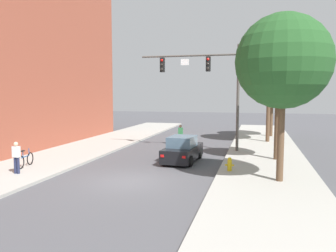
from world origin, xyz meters
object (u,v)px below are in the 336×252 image
Objects in this scene: pedestrian_sidewalk_left_walker at (16,156)px; pedestrian_crossing_road at (181,134)px; fire_hydrant at (230,164)px; street_tree_nearest at (283,62)px; street_tree_third at (269,68)px; street_tree_second at (279,77)px; bicycle_leaning at (26,160)px; traffic_signal_mast at (209,77)px; car_lead_black at (183,150)px; street_tree_farthest at (272,83)px.

pedestrian_sidewalk_left_walker is 1.00× the size of pedestrian_crossing_road.
pedestrian_crossing_road is 2.28× the size of fire_hydrant.
street_tree_third reaches higher than street_tree_nearest.
pedestrian_sidewalk_left_walker is 15.53m from street_tree_second.
bicycle_leaning is (-6.37, -11.20, -0.37)m from pedestrian_crossing_road.
traffic_signal_mast is at bearing 119.12° from street_tree_nearest.
car_lead_black is at bearing -76.39° from pedestrian_crossing_road.
pedestrian_sidewalk_left_walker is 0.20× the size of street_tree_third.
car_lead_black is 0.64× the size of street_tree_second.
bicycle_leaning is 0.23× the size of street_tree_nearest.
pedestrian_sidewalk_left_walker is at bearing -171.65° from street_tree_nearest.
bicycle_leaning is at bearing -156.92° from street_tree_second.
street_tree_second is (4.60, -2.60, -0.12)m from traffic_signal_mast.
fire_hydrant is (3.09, -2.51, -0.22)m from car_lead_black.
traffic_signal_mast is 1.07× the size of street_tree_farthest.
street_tree_third is (4.31, 5.41, 0.94)m from traffic_signal_mast.
bicycle_leaning is at bearing -134.04° from street_tree_third.
bicycle_leaning is at bearing -119.64° from pedestrian_crossing_road.
street_tree_nearest is at bearing -90.84° from street_tree_farthest.
fire_hydrant is (4.73, -9.30, -0.41)m from pedestrian_crossing_road.
car_lead_black is 0.56× the size of street_tree_nearest.
street_tree_second is at bearing 56.82° from fire_hydrant.
pedestrian_sidewalk_left_walker is (-8.44, -9.92, -4.31)m from traffic_signal_mast.
pedestrian_sidewalk_left_walker is 0.94× the size of bicycle_leaning.
bicycle_leaning is (-0.63, 1.50, -0.52)m from pedestrian_sidewalk_left_walker.
fire_hydrant is 0.11× the size of street_tree_second.
car_lead_black is 2.46× the size of bicycle_leaning.
street_tree_second reaches higher than pedestrian_sidewalk_left_walker.
car_lead_black is 2.63× the size of pedestrian_sidewalk_left_walker.
street_tree_nearest reaches higher than pedestrian_sidewalk_left_walker.
street_tree_nearest is at bearing -91.40° from street_tree_second.
street_tree_nearest reaches higher than fire_hydrant.
traffic_signal_mast is 13.72m from pedestrian_sidewalk_left_walker.
street_tree_second is 0.96× the size of street_tree_farthest.
traffic_signal_mast is at bearing 42.89° from bicycle_leaning.
street_tree_nearest is at bearing -60.88° from traffic_signal_mast.
pedestrian_sidewalk_left_walker is 1.70m from bicycle_leaning.
car_lead_black is 6.00× the size of fire_hydrant.
car_lead_black is 0.62× the size of street_tree_farthest.
pedestrian_sidewalk_left_walker is at bearing -141.36° from car_lead_black.
bicycle_leaning is (-8.02, -4.41, -0.18)m from car_lead_black.
bicycle_leaning is 22.95m from street_tree_farthest.
street_tree_farthest is (13.79, 17.74, 4.66)m from bicycle_leaning.
street_tree_nearest reaches higher than pedestrian_crossing_road.
pedestrian_sidewalk_left_walker is 20.62m from street_tree_third.
street_tree_third reaches higher than bicycle_leaning.
pedestrian_sidewalk_left_walker reaches higher than car_lead_black.
pedestrian_crossing_road reaches higher than bicycle_leaning.
street_tree_second reaches higher than pedestrian_crossing_road.
fire_hydrant is 0.09× the size of street_tree_nearest.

